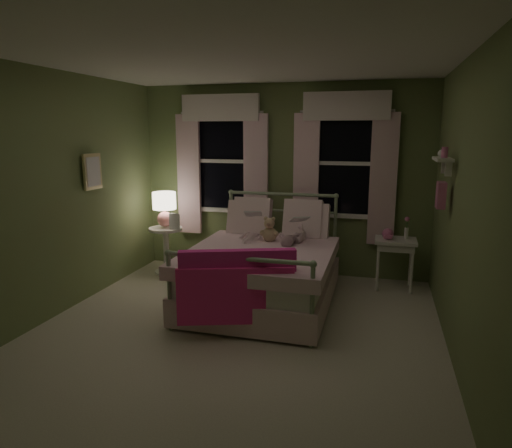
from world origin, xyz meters
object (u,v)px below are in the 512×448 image
(nightstand_left, at_px, (166,244))
(table_lamp, at_px, (164,206))
(bed, at_px, (264,270))
(child_right, at_px, (295,216))
(child_left, at_px, (251,215))
(nightstand_right, at_px, (395,247))
(teddy_bear, at_px, (270,231))

(nightstand_left, bearing_deg, table_lamp, 0.00)
(bed, relative_size, child_right, 2.57)
(bed, bearing_deg, nightstand_left, 155.64)
(child_left, xyz_separation_m, nightstand_left, (-1.33, 0.31, -0.53))
(nightstand_left, bearing_deg, nightstand_right, 2.55)
(teddy_bear, relative_size, nightstand_left, 0.47)
(child_left, relative_size, nightstand_right, 1.19)
(child_left, height_order, teddy_bear, child_left)
(nightstand_right, bearing_deg, nightstand_left, -177.45)
(bed, distance_m, teddy_bear, 0.49)
(teddy_bear, bearing_deg, bed, -90.00)
(bed, relative_size, table_lamp, 4.21)
(bed, height_order, child_left, child_left)
(child_left, bearing_deg, nightstand_left, -19.20)
(table_lamp, bearing_deg, child_right, -9.20)
(child_right, distance_m, table_lamp, 1.91)
(bed, bearing_deg, child_right, 56.40)
(nightstand_left, distance_m, nightstand_right, 3.08)
(bed, bearing_deg, nightstand_right, 30.43)
(child_left, bearing_deg, child_right, 173.78)
(child_left, distance_m, table_lamp, 1.36)
(child_right, height_order, table_lamp, child_right)
(table_lamp, bearing_deg, nightstand_right, 2.55)
(bed, height_order, teddy_bear, bed)
(child_left, height_order, child_right, child_right)
(child_left, relative_size, child_right, 0.96)
(bed, xyz_separation_m, child_left, (-0.28, 0.42, 0.57))
(bed, height_order, nightstand_right, bed)
(child_left, height_order, table_lamp, child_left)
(teddy_bear, distance_m, nightstand_left, 1.71)
(child_right, relative_size, nightstand_left, 1.22)
(nightstand_left, xyz_separation_m, nightstand_right, (3.08, 0.14, 0.13))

